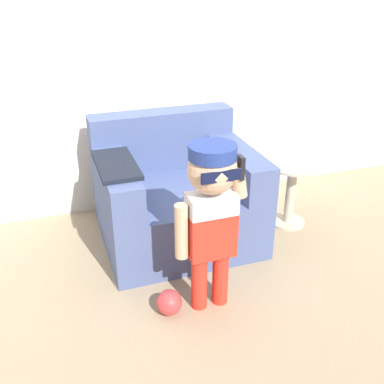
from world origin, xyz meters
The scene contains 6 objects.
ground_plane centered at (0.00, 0.00, 0.00)m, with size 10.00×10.00×0.00m, color #998466.
wall_back centered at (0.00, 0.75, 1.30)m, with size 10.00×0.05×2.60m.
armchair centered at (0.04, 0.10, 0.34)m, with size 1.12×0.98×0.90m.
person_child centered at (0.00, -0.73, 0.70)m, with size 0.43×0.32×1.04m.
side_table centered at (0.96, -0.02, 0.31)m, with size 0.42×0.42×0.52m.
toy_ball centered at (-0.26, -0.73, 0.08)m, with size 0.15×0.15×0.15m.
Camera 1 is at (-0.81, -2.76, 1.86)m, focal length 42.00 mm.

